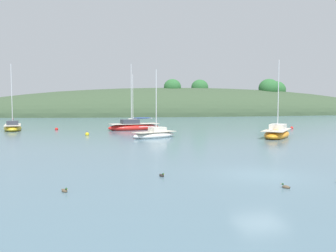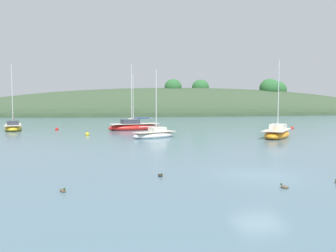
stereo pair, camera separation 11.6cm
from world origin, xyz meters
TOP-DOWN VIEW (x-y plane):
  - ground_plane at (0.00, 0.00)m, footprint 400.00×400.00m
  - far_shoreline_hill at (25.15, 91.63)m, footprint 150.00×36.00m
  - sailboat_navy_dinghy at (11.41, 17.14)m, footprint 6.30×6.77m
  - sailboat_black_sloop at (-1.37, 38.67)m, footprint 3.28×6.43m
  - sailboat_teal_outer at (-18.42, 33.95)m, footprint 3.29×6.70m
  - sailboat_grey_yawl at (-1.50, 19.85)m, footprint 5.46×3.79m
  - sailboat_cream_ketch at (-2.29, 30.95)m, footprint 7.60×3.72m
  - mooring_buoy_channel at (-8.53, 24.13)m, footprint 0.44×0.44m
  - mooring_buoy_outer at (20.24, 27.72)m, footprint 0.44×0.44m
  - mooring_buoy_inner at (-12.67, 33.08)m, footprint 0.44×0.44m
  - duck_straggler at (-9.31, -1.09)m, footprint 0.33×0.40m
  - duck_lone_left at (-0.24, -2.62)m, footprint 0.34×0.39m
  - duck_lone_right at (-4.86, 0.83)m, footprint 0.27×0.42m

SIDE VIEW (x-z plane):
  - ground_plane at x=0.00m, z-range 0.00..0.00m
  - duck_straggler at x=-9.31m, z-range -0.07..0.17m
  - duck_lone_left at x=-0.24m, z-range -0.07..0.17m
  - duck_lone_right at x=-4.86m, z-range -0.07..0.17m
  - far_shoreline_hill at x=25.15m, z-range -10.47..10.62m
  - mooring_buoy_channel at x=-8.53m, z-range -0.15..0.39m
  - mooring_buoy_outer at x=20.24m, z-range -0.15..0.39m
  - mooring_buoy_inner at x=-12.67m, z-range -0.15..0.39m
  - sailboat_grey_yawl at x=-1.50m, z-range -3.37..4.04m
  - sailboat_black_sloop at x=-1.37m, z-range -3.88..4.64m
  - sailboat_teal_outer at x=-18.42m, z-range -4.18..4.98m
  - sailboat_navy_dinghy at x=11.41m, z-range -3.86..4.69m
  - sailboat_cream_ketch at x=-2.29m, z-range -4.22..5.09m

